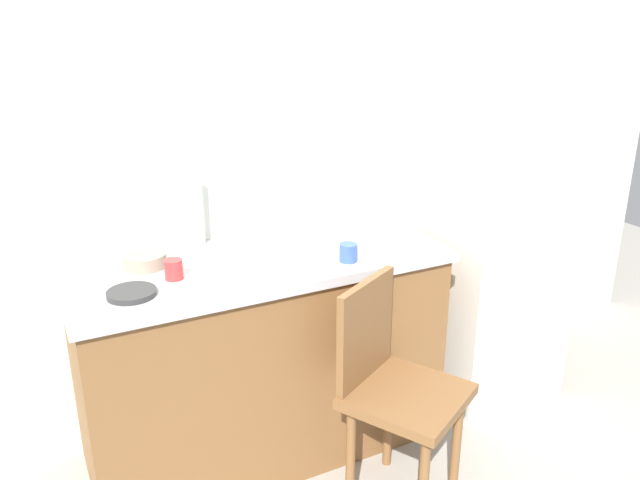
% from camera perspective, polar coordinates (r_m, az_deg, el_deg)
% --- Properties ---
extents(back_wall, '(4.80, 0.10, 2.57)m').
position_cam_1_polar(back_wall, '(2.79, -4.55, 9.04)').
color(back_wall, silver).
rests_on(back_wall, ground_plane).
extents(cabinet_base, '(1.47, 0.60, 0.85)m').
position_cam_1_polar(cabinet_base, '(2.72, -5.28, -10.78)').
color(cabinet_base, brown).
rests_on(cabinet_base, ground_plane).
extents(countertop, '(1.51, 0.64, 0.04)m').
position_cam_1_polar(countertop, '(2.52, -5.59, -2.03)').
color(countertop, '#B7B7BC').
rests_on(countertop, cabinet_base).
extents(faucet, '(0.02, 0.02, 0.29)m').
position_cam_1_polar(faucet, '(2.65, -10.81, 2.53)').
color(faucet, '#B7B7BC').
rests_on(faucet, countertop).
extents(refrigerator, '(0.60, 0.62, 1.16)m').
position_cam_1_polar(refrigerator, '(3.21, 14.66, -3.26)').
color(refrigerator, silver).
rests_on(refrigerator, ground_plane).
extents(chair, '(0.54, 0.54, 0.89)m').
position_cam_1_polar(chair, '(2.41, 6.67, -12.96)').
color(chair, brown).
rests_on(chair, ground_plane).
extents(dish_tray, '(0.28, 0.20, 0.05)m').
position_cam_1_polar(dish_tray, '(2.71, 2.17, 0.64)').
color(dish_tray, white).
rests_on(dish_tray, countertop).
extents(terracotta_bowl, '(0.16, 0.16, 0.05)m').
position_cam_1_polar(terracotta_bowl, '(2.49, -15.71, -1.82)').
color(terracotta_bowl, gray).
rests_on(terracotta_bowl, countertop).
extents(hotplate, '(0.17, 0.17, 0.02)m').
position_cam_1_polar(hotplate, '(2.26, -16.81, -4.66)').
color(hotplate, '#2D2D2D').
rests_on(hotplate, countertop).
extents(cup_red, '(0.07, 0.07, 0.08)m').
position_cam_1_polar(cup_red, '(2.35, -13.20, -2.62)').
color(cup_red, red).
rests_on(cup_red, countertop).
extents(cup_blue, '(0.07, 0.07, 0.07)m').
position_cam_1_polar(cup_blue, '(2.46, 2.61, -1.15)').
color(cup_blue, blue).
rests_on(cup_blue, countertop).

